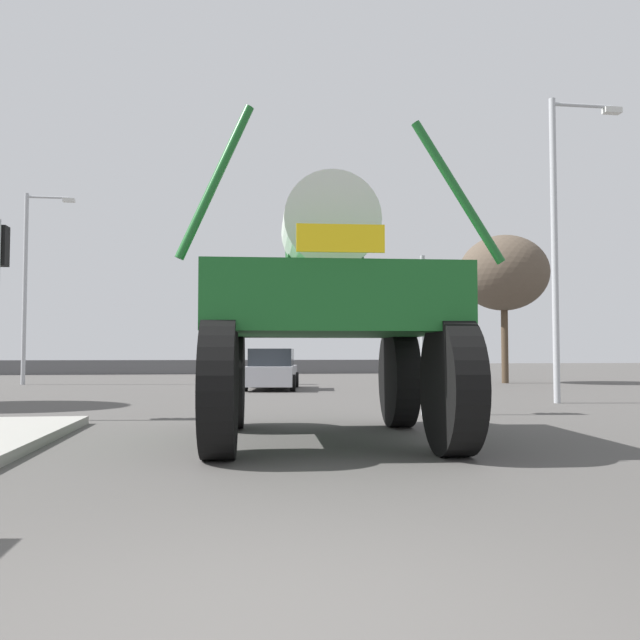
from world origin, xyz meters
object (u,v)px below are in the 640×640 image
at_px(streetlight_far_left, 29,277).
at_px(sedan_ahead, 272,370).
at_px(streetlight_near_right, 560,232).
at_px(bare_tree_right, 504,273).
at_px(oversize_sprayer, 325,312).
at_px(traffic_signal_near_left, 0,274).
at_px(traffic_signal_far_left, 222,316).
at_px(traffic_signal_near_right, 421,299).

bearing_deg(streetlight_far_left, sedan_ahead, -26.69).
height_order(streetlight_near_right, bare_tree_right, streetlight_near_right).
height_order(oversize_sprayer, traffic_signal_near_left, oversize_sprayer).
height_order(sedan_ahead, traffic_signal_far_left, traffic_signal_far_left).
relative_size(traffic_signal_near_right, streetlight_far_left, 0.43).
bearing_deg(oversize_sprayer, streetlight_near_right, -45.23).
bearing_deg(traffic_signal_near_right, sedan_ahead, 104.32).
xyz_separation_m(oversize_sprayer, sedan_ahead, (0.07, 14.56, -1.31)).
height_order(sedan_ahead, streetlight_far_left, streetlight_far_left).
distance_m(oversize_sprayer, sedan_ahead, 14.62).
distance_m(sedan_ahead, traffic_signal_far_left, 4.95).
bearing_deg(streetlight_near_right, oversize_sprayer, -137.98).
distance_m(traffic_signal_near_right, bare_tree_right, 16.47).
height_order(streetlight_far_left, bare_tree_right, streetlight_far_left).
bearing_deg(traffic_signal_far_left, oversize_sprayer, -84.31).
xyz_separation_m(oversize_sprayer, streetlight_far_left, (-10.12, 19.69, 2.60)).
height_order(oversize_sprayer, traffic_signal_near_right, oversize_sprayer).
distance_m(oversize_sprayer, traffic_signal_near_left, 7.49).
height_order(streetlight_near_right, streetlight_far_left, streetlight_near_right).
bearing_deg(oversize_sprayer, traffic_signal_near_right, -31.26).
relative_size(traffic_signal_near_left, streetlight_near_right, 0.49).
height_order(oversize_sprayer, streetlight_near_right, streetlight_near_right).
relative_size(traffic_signal_far_left, bare_tree_right, 0.60).
height_order(sedan_ahead, traffic_signal_near_left, traffic_signal_near_left).
height_order(traffic_signal_far_left, streetlight_far_left, streetlight_far_left).
height_order(sedan_ahead, traffic_signal_near_right, traffic_signal_near_right).
relative_size(traffic_signal_far_left, streetlight_near_right, 0.48).
bearing_deg(bare_tree_right, streetlight_near_right, -105.99).
bearing_deg(sedan_ahead, streetlight_near_right, -128.32).
distance_m(traffic_signal_near_left, traffic_signal_far_left, 15.12).
height_order(traffic_signal_near_left, streetlight_near_right, streetlight_near_right).
xyz_separation_m(streetlight_near_right, bare_tree_right, (3.29, 11.48, 0.27)).
xyz_separation_m(oversize_sprayer, traffic_signal_near_right, (2.75, 4.08, 0.56)).
distance_m(oversize_sprayer, traffic_signal_far_left, 18.66).
bearing_deg(traffic_signal_far_left, traffic_signal_near_left, -106.79).
relative_size(streetlight_near_right, streetlight_far_left, 1.02).
bearing_deg(traffic_signal_near_right, streetlight_near_right, 29.47).
distance_m(traffic_signal_near_left, streetlight_near_right, 14.09).
xyz_separation_m(traffic_signal_far_left, streetlight_near_right, (9.36, -11.78, 1.76)).
xyz_separation_m(traffic_signal_near_right, streetlight_near_right, (4.76, 2.69, 2.12)).
relative_size(oversize_sprayer, traffic_signal_near_left, 1.34).
bearing_deg(streetlight_far_left, bare_tree_right, -3.93).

